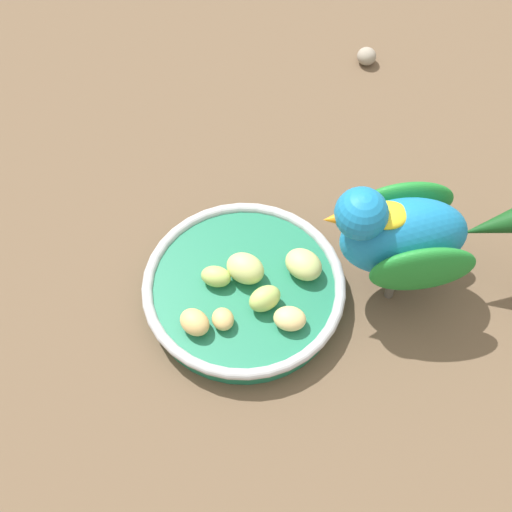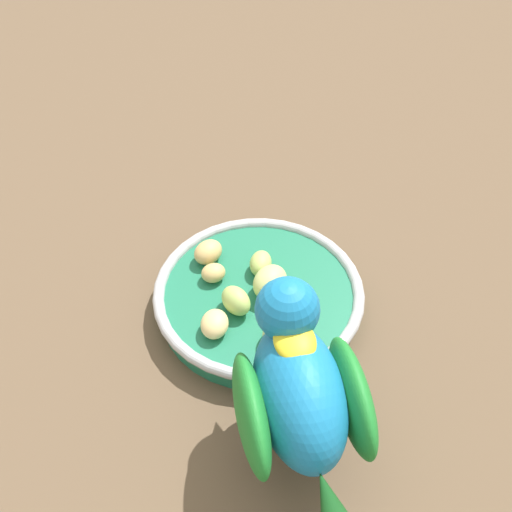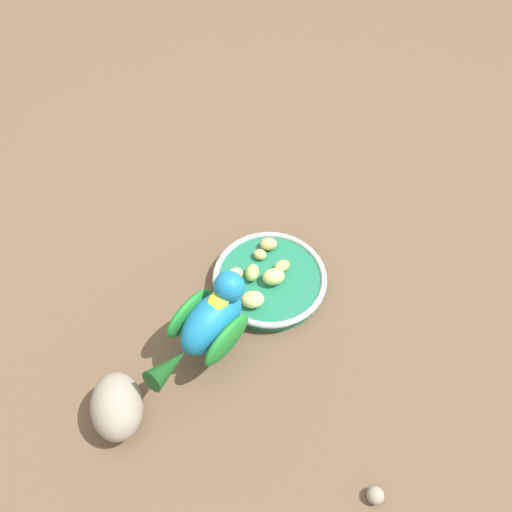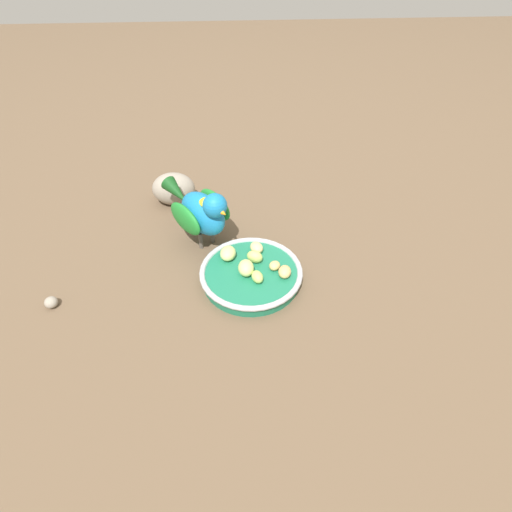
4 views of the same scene
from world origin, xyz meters
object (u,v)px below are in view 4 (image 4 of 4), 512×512
(apple_piece_6, at_px, (228,253))
(apple_piece_0, at_px, (274,264))
(apple_piece_2, at_px, (255,257))
(apple_piece_3, at_px, (257,277))
(rock_large, at_px, (174,189))
(apple_piece_1, at_px, (285,272))
(apple_piece_4, at_px, (246,268))
(pebble_0, at_px, (51,302))
(parrot, at_px, (201,211))
(feeding_bowl, at_px, (251,274))
(apple_piece_5, at_px, (257,248))

(apple_piece_6, bearing_deg, apple_piece_0, -110.47)
(apple_piece_2, relative_size, apple_piece_3, 1.09)
(apple_piece_0, bearing_deg, apple_piece_2, 61.46)
(rock_large, bearing_deg, apple_piece_1, -141.45)
(apple_piece_3, bearing_deg, apple_piece_4, 43.89)
(apple_piece_4, xyz_separation_m, pebble_0, (-0.04, 0.37, -0.03))
(apple_piece_1, height_order, apple_piece_4, apple_piece_4)
(apple_piece_1, height_order, apple_piece_3, same)
(apple_piece_4, height_order, parrot, parrot)
(apple_piece_4, relative_size, apple_piece_6, 1.00)
(apple_piece_2, distance_m, rock_large, 0.31)
(apple_piece_2, distance_m, parrot, 0.15)
(feeding_bowl, relative_size, apple_piece_5, 6.46)
(feeding_bowl, height_order, parrot, parrot)
(feeding_bowl, bearing_deg, pebble_0, 97.00)
(apple_piece_6, bearing_deg, parrot, 32.64)
(apple_piece_0, bearing_deg, apple_piece_4, 102.67)
(apple_piece_5, bearing_deg, feeding_bowl, 166.52)
(apple_piece_5, xyz_separation_m, apple_piece_6, (-0.02, 0.06, 0.00))
(pebble_0, bearing_deg, apple_piece_3, -86.94)
(parrot, distance_m, pebble_0, 0.34)
(apple_piece_1, height_order, pebble_0, apple_piece_1)
(apple_piece_6, bearing_deg, feeding_bowl, -133.87)
(feeding_bowl, distance_m, apple_piece_6, 0.07)
(feeding_bowl, relative_size, apple_piece_2, 6.18)
(apple_piece_5, bearing_deg, parrot, 60.11)
(apple_piece_5, height_order, parrot, parrot)
(feeding_bowl, bearing_deg, parrot, 37.90)
(feeding_bowl, height_order, apple_piece_4, apple_piece_4)
(apple_piece_1, height_order, parrot, parrot)
(apple_piece_5, height_order, rock_large, rock_large)
(rock_large, distance_m, pebble_0, 0.39)
(apple_piece_1, height_order, apple_piece_6, apple_piece_6)
(apple_piece_6, relative_size, rock_large, 0.38)
(apple_piece_4, xyz_separation_m, apple_piece_6, (0.05, 0.03, -0.00))
(rock_large, bearing_deg, apple_piece_3, -149.20)
(apple_piece_3, bearing_deg, apple_piece_1, -79.33)
(apple_piece_3, bearing_deg, apple_piece_0, -46.56)
(apple_piece_2, height_order, apple_piece_6, same)
(apple_piece_0, relative_size, apple_piece_4, 0.61)
(apple_piece_0, height_order, apple_piece_6, apple_piece_6)
(apple_piece_0, relative_size, apple_piece_3, 0.79)
(apple_piece_1, bearing_deg, apple_piece_0, 36.02)
(apple_piece_0, xyz_separation_m, rock_large, (0.28, 0.22, 0.01))
(feeding_bowl, xyz_separation_m, apple_piece_4, (-0.00, 0.01, 0.02))
(apple_piece_4, distance_m, pebble_0, 0.37)
(pebble_0, bearing_deg, feeding_bowl, -83.00)
(apple_piece_1, distance_m, pebble_0, 0.45)
(rock_large, bearing_deg, feeding_bowl, -148.53)
(apple_piece_5, distance_m, pebble_0, 0.41)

